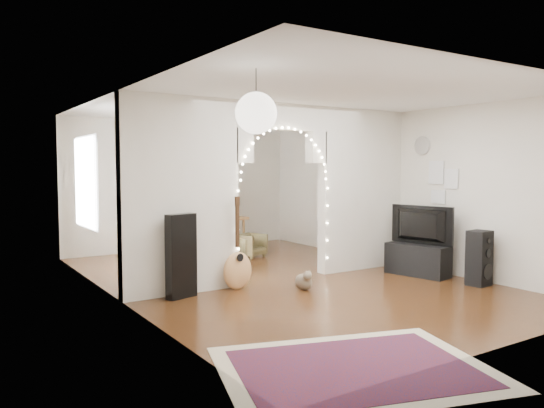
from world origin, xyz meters
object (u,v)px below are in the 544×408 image
floor_speaker (479,258)px  dining_chair_left (225,253)px  dining_table (213,221)px  media_console (418,260)px  acoustic_guitar (237,255)px  bookcase (206,217)px  dining_chair_right (251,245)px

floor_speaker → dining_chair_left: (-2.51, 3.19, -0.14)m
floor_speaker → dining_table: (-2.11, 4.46, 0.28)m
media_console → dining_chair_left: size_ratio=1.71×
acoustic_guitar → floor_speaker: size_ratio=1.38×
floor_speaker → bookcase: (-1.77, 5.45, 0.27)m
floor_speaker → dining_table: size_ratio=0.61×
media_console → dining_chair_left: 3.19m
floor_speaker → dining_chair_right: bearing=106.0°
media_console → dining_chair_right: 3.26m
media_console → dining_table: (-1.92, 3.46, 0.43)m
dining_chair_right → media_console: bearing=-85.8°
floor_speaker → dining_chair_right: 4.26m
bookcase → dining_chair_right: bearing=-85.4°
dining_table → dining_chair_left: size_ratio=2.27×
dining_table → dining_chair_left: dining_table is taller
acoustic_guitar → bookcase: bookcase is taller
media_console → bookcase: bookcase is taller
floor_speaker → bookcase: bearing=102.7°
bookcase → dining_chair_left: bookcase is taller
floor_speaker → dining_chair_right: floor_speaker is taller
dining_chair_left → dining_chair_right: 1.24m
floor_speaker → media_console: 1.03m
dining_chair_left → dining_chair_right: bearing=41.2°
floor_speaker → bookcase: 5.74m
dining_chair_right → acoustic_guitar: bearing=-145.0°
dining_table → dining_chair_left: bearing=-117.9°
acoustic_guitar → floor_speaker: acoustic_guitar is taller
bookcase → dining_table: size_ratio=1.01×
dining_chair_right → floor_speaker: bearing=-89.1°
floor_speaker → media_console: size_ratio=0.81×
acoustic_guitar → media_console: (2.92, -0.70, -0.24)m
dining_chair_left → media_console: bearing=-40.9°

